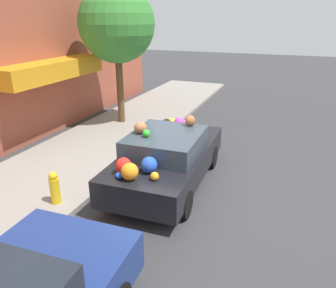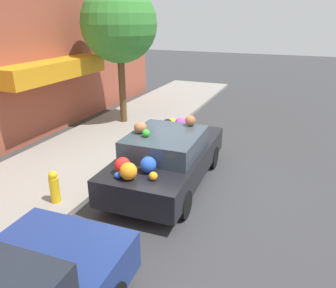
{
  "view_description": "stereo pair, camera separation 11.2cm",
  "coord_description": "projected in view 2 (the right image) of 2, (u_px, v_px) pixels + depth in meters",
  "views": [
    {
      "loc": [
        -6.49,
        -2.7,
        3.73
      ],
      "look_at": [
        0.0,
        -0.16,
        1.0
      ],
      "focal_mm": 35.0,
      "sensor_mm": 36.0,
      "label": 1
    },
    {
      "loc": [
        -6.45,
        -2.81,
        3.73
      ],
      "look_at": [
        0.0,
        -0.16,
        1.0
      ],
      "focal_mm": 35.0,
      "sensor_mm": 36.0,
      "label": 2
    }
  ],
  "objects": [
    {
      "name": "ground_plane",
      "position": [
        162.0,
        181.0,
        7.91
      ],
      "size": [
        60.0,
        60.0,
        0.0
      ],
      "primitive_type": "plane",
      "color": "#38383A"
    },
    {
      "name": "sidewalk_curb",
      "position": [
        70.0,
        162.0,
        8.84
      ],
      "size": [
        24.0,
        3.2,
        0.11
      ],
      "color": "gray",
      "rests_on": "ground"
    },
    {
      "name": "street_tree",
      "position": [
        119.0,
        24.0,
        10.85
      ],
      "size": [
        2.56,
        2.56,
        4.65
      ],
      "color": "brown",
      "rests_on": "sidewalk_curb"
    },
    {
      "name": "fire_hydrant",
      "position": [
        54.0,
        187.0,
        6.72
      ],
      "size": [
        0.2,
        0.2,
        0.7
      ],
      "color": "gold",
      "rests_on": "sidewalk_curb"
    },
    {
      "name": "art_car",
      "position": [
        167.0,
        157.0,
        7.57
      ],
      "size": [
        4.02,
        1.86,
        1.57
      ],
      "rotation": [
        0.0,
        0.0,
        0.03
      ],
      "color": "black",
      "rests_on": "ground"
    }
  ]
}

